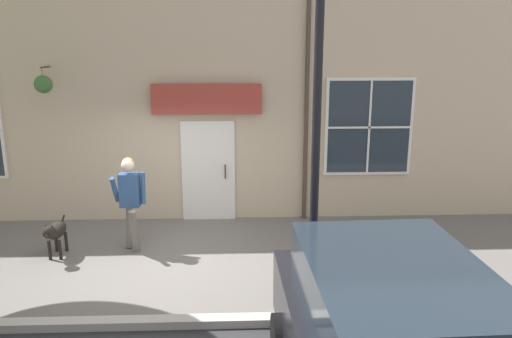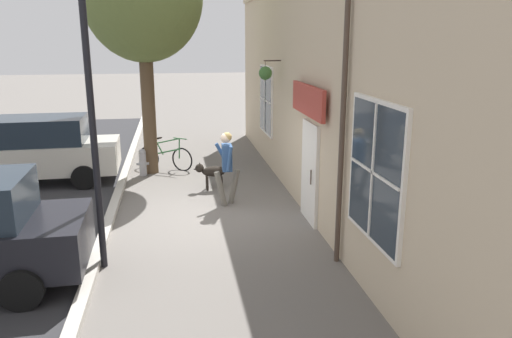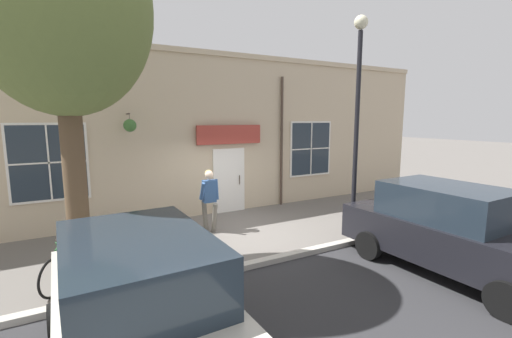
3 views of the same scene
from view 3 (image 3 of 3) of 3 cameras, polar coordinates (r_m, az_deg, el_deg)
name	(u,v)px [view 3 (image 3 of 3)]	position (r m, az deg, el deg)	size (l,w,h in m)	color
ground_plane	(242,233)	(9.37, -2.34, -10.66)	(90.00, 90.00, 0.00)	#66605B
storefront_facade	(209,134)	(11.01, -7.89, 5.74)	(0.95, 18.00, 5.12)	#C6B293
pedestrian_walking	(209,195)	(9.33, -7.79, -4.25)	(0.62, 0.56, 1.71)	#6B665B
dog_on_leash	(166,224)	(8.86, -14.78, -8.88)	(1.01, 0.31, 0.71)	black
street_tree_by_curb	(60,18)	(6.87, -29.82, 20.95)	(3.19, 2.87, 6.60)	brown
leaning_bicycle	(66,263)	(7.57, -29.10, -13.47)	(1.55, 0.86, 1.01)	black
parked_car_nearest_curb	(143,315)	(4.37, -18.33, -22.04)	(4.35, 2.04, 1.75)	beige
parked_car_mid_block	(451,230)	(7.88, 29.80, -8.81)	(4.35, 2.04, 1.75)	black
street_lamp	(358,100)	(8.64, 16.59, 10.89)	(0.32, 0.32, 5.42)	black
fire_hydrant	(101,268)	(6.99, -24.36, -14.81)	(0.34, 0.20, 0.77)	#99999E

